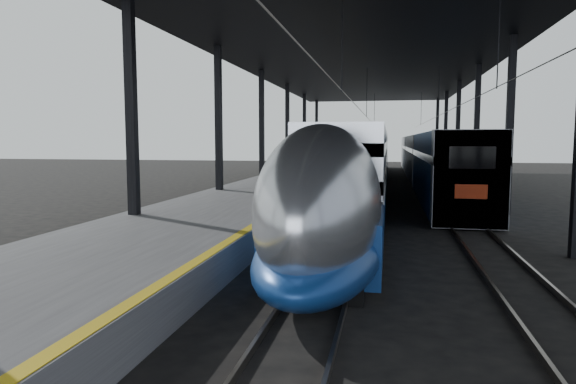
# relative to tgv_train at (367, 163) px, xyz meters

# --- Properties ---
(ground) EXTENTS (160.00, 160.00, 0.00)m
(ground) POSITION_rel_tgv_train_xyz_m (-2.00, -27.45, -2.04)
(ground) COLOR black
(ground) RESTS_ON ground
(platform) EXTENTS (6.00, 80.00, 1.00)m
(platform) POSITION_rel_tgv_train_xyz_m (-5.50, -7.45, -1.54)
(platform) COLOR #4C4C4F
(platform) RESTS_ON ground
(yellow_strip) EXTENTS (0.30, 80.00, 0.01)m
(yellow_strip) POSITION_rel_tgv_train_xyz_m (-2.70, -7.45, -1.03)
(yellow_strip) COLOR gold
(yellow_strip) RESTS_ON platform
(rails) EXTENTS (6.52, 80.00, 0.16)m
(rails) POSITION_rel_tgv_train_xyz_m (2.50, -7.45, -1.96)
(rails) COLOR slate
(rails) RESTS_ON ground
(canopy) EXTENTS (18.00, 75.00, 9.47)m
(canopy) POSITION_rel_tgv_train_xyz_m (-0.10, -7.45, 7.08)
(canopy) COLOR black
(canopy) RESTS_ON ground
(tgv_train) EXTENTS (3.04, 65.20, 4.35)m
(tgv_train) POSITION_rel_tgv_train_xyz_m (0.00, 0.00, 0.00)
(tgv_train) COLOR #ADB0B4
(tgv_train) RESTS_ON ground
(second_train) EXTENTS (3.08, 56.05, 4.25)m
(second_train) POSITION_rel_tgv_train_xyz_m (5.00, 9.30, 0.12)
(second_train) COLOR navy
(second_train) RESTS_ON ground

